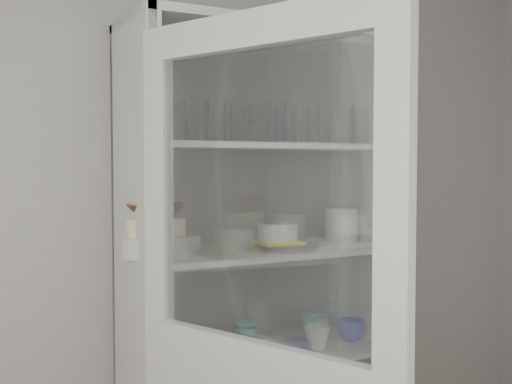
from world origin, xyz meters
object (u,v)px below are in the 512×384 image
goblet_0 (167,118)px  glass_platter (278,246)px  goblet_2 (252,123)px  mug_blue (351,330)px  cream_bowl (156,227)px  plate_stack_front (156,246)px  goblet_1 (186,121)px  white_canister (154,343)px  yellow_trivet (278,242)px  grey_bowl_stack (342,225)px  mug_teal (315,328)px  measuring_cups (239,352)px  white_ramekin (278,232)px  plate_stack_back (175,242)px  pantry_cabinet (249,327)px  mug_white (317,338)px  teal_jar (245,336)px  terracotta_bowl (156,211)px  goblet_3 (311,126)px

goblet_0 → glass_platter: (0.40, -0.12, -0.48)m
goblet_2 → mug_blue: size_ratio=1.58×
goblet_2 → cream_bowl: (-0.45, -0.14, -0.38)m
plate_stack_front → mug_blue: 0.91m
goblet_1 → white_canister: size_ratio=1.28×
goblet_1 → yellow_trivet: 0.58m
plate_stack_front → grey_bowl_stack: grey_bowl_stack is taller
mug_teal → measuring_cups: (-0.38, -0.06, -0.03)m
white_ramekin → white_canister: (-0.47, 0.09, -0.40)m
glass_platter → mug_teal: 0.42m
cream_bowl → measuring_cups: cream_bowl is taller
yellow_trivet → grey_bowl_stack: bearing=8.8°
plate_stack_back → yellow_trivet: (0.36, -0.15, -0.00)m
pantry_cabinet → glass_platter: pantry_cabinet is taller
goblet_2 → glass_platter: size_ratio=0.54×
goblet_1 → measuring_cups: 0.89m
yellow_trivet → goblet_2: bearing=100.7°
glass_platter → mug_white: size_ratio=3.10×
mug_teal → mug_white: (-0.07, -0.12, -0.00)m
yellow_trivet → teal_jar: (-0.10, 0.09, -0.37)m
terracotta_bowl → glass_platter: terracotta_bowl is taller
plate_stack_front → mug_white: plate_stack_front is taller
yellow_trivet → measuring_cups: yellow_trivet is taller
goblet_1 → mug_teal: goblet_1 is taller
mug_teal → measuring_cups: size_ratio=1.12×
goblet_0 → white_canister: (-0.06, -0.03, -0.83)m
yellow_trivet → mug_teal: 0.43m
mug_teal → measuring_cups: 0.39m
goblet_3 → plate_stack_back: goblet_3 is taller
teal_jar → yellow_trivet: bearing=-42.7°
terracotta_bowl → grey_bowl_stack: terracotta_bowl is taller
terracotta_bowl → teal_jar: size_ratio=2.04×
plate_stack_back → white_ramekin: bearing=-23.0°
mug_blue → mug_white: bearing=177.1°
yellow_trivet → plate_stack_front: bearing=178.3°
glass_platter → white_ramekin: bearing=0.0°
glass_platter → cream_bowl: bearing=178.3°
yellow_trivet → white_ramekin: size_ratio=1.02×
grey_bowl_stack → terracotta_bowl: bearing=-177.4°
goblet_3 → terracotta_bowl: size_ratio=0.76×
goblet_2 → terracotta_bowl: size_ratio=0.85×
goblet_1 → cream_bowl: goblet_1 is taller
cream_bowl → mug_teal: size_ratio=1.93×
pantry_cabinet → teal_jar: pantry_cabinet is taller
goblet_2 → white_ramekin: (0.03, -0.16, -0.42)m
goblet_2 → grey_bowl_stack: bearing=-16.0°
mug_blue → grey_bowl_stack: bearing=74.1°
plate_stack_front → plate_stack_back: plate_stack_front is taller
measuring_cups → mug_teal: bearing=9.6°
goblet_0 → mug_teal: bearing=-5.9°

